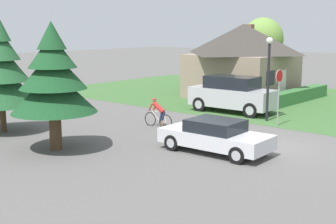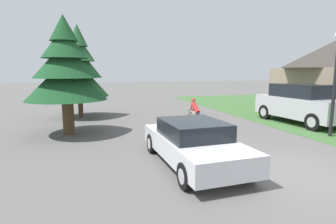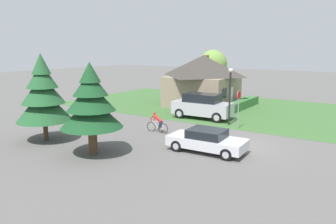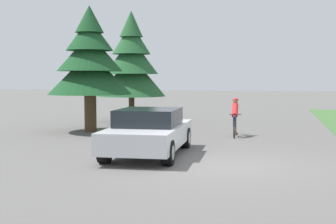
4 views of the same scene
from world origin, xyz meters
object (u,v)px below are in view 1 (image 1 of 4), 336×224
sedan_left_lane (215,136)px  cottage_house (243,59)px  street_lamp (269,67)px  conifer_tall_far (0,70)px  conifer_tall_near (53,78)px  parked_suv_right (232,94)px  cyclist (158,113)px  deciduous_tree_right (263,40)px  stop_sign (279,87)px

sedan_left_lane → cottage_house: bearing=-64.1°
sedan_left_lane → street_lamp: bearing=-79.6°
cottage_house → conifer_tall_far: (-17.11, 2.16, 0.27)m
conifer_tall_near → sedan_left_lane: bearing=-52.7°
parked_suv_right → street_lamp: 3.40m
cottage_house → street_lamp: bearing=-142.9°
street_lamp → conifer_tall_near: bearing=162.0°
cottage_house → street_lamp: size_ratio=1.73×
cyclist → parked_suv_right: size_ratio=0.35×
sedan_left_lane → conifer_tall_far: bearing=17.6°
conifer_tall_far → deciduous_tree_right: size_ratio=0.98×
street_lamp → conifer_tall_near: (-10.61, 3.45, 0.04)m
sedan_left_lane → cyclist: bearing=-25.1°
street_lamp → stop_sign: bearing=-125.4°
conifer_tall_near → deciduous_tree_right: deciduous_tree_right is taller
conifer_tall_far → deciduous_tree_right: deciduous_tree_right is taller
parked_suv_right → conifer_tall_far: (-11.21, 5.21, 1.84)m
cottage_house → conifer_tall_near: (-17.42, -2.37, 0.25)m
parked_suv_right → conifer_tall_near: (-11.52, 0.69, 1.81)m
cottage_house → conifer_tall_far: 17.25m
sedan_left_lane → conifer_tall_far: 10.41m
sedan_left_lane → stop_sign: (6.09, 0.58, 1.27)m
cyclist → conifer_tall_near: bearing=85.4°
stop_sign → cottage_house: bearing=-136.4°
cottage_house → sedan_left_lane: (-13.60, -7.39, -1.96)m
sedan_left_lane → conifer_tall_near: size_ratio=0.88×
cottage_house → sedan_left_lane: 15.60m
conifer_tall_near → deciduous_tree_right: (22.31, 3.67, 0.97)m
deciduous_tree_right → cyclist: bearing=-166.8°
parked_suv_right → conifer_tall_near: size_ratio=0.98×
sedan_left_lane → conifer_tall_near: (-3.82, 5.02, 2.21)m
sedan_left_lane → cyclist: (1.99, 4.80, 0.04)m
stop_sign → conifer_tall_far: bearing=-41.6°
conifer_tall_near → cyclist: bearing=-2.2°
cottage_house → sedan_left_lane: bearing=-154.9°
conifer_tall_near → conifer_tall_far: size_ratio=0.93×
cyclist → conifer_tall_near: 6.20m
sedan_left_lane → street_lamp: 7.30m
cottage_house → conifer_tall_far: conifer_tall_far is taller
sedan_left_lane → deciduous_tree_right: deciduous_tree_right is taller
conifer_tall_near → deciduous_tree_right: size_ratio=0.91×
parked_suv_right → conifer_tall_near: bearing=83.4°
conifer_tall_near → conifer_tall_far: 4.54m
parked_suv_right → deciduous_tree_right: deciduous_tree_right is taller
cottage_house → parked_suv_right: cottage_house is taller
sedan_left_lane → street_lamp: size_ratio=1.01×
conifer_tall_near → street_lamp: bearing=-18.0°
sedan_left_lane → conifer_tall_far: (-3.51, 9.55, 2.23)m
sedan_left_lane → stop_sign: bearing=-87.1°
cottage_house → sedan_left_lane: cottage_house is taller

